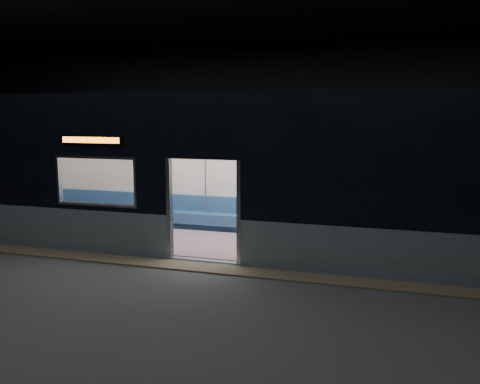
% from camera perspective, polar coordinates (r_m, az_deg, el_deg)
% --- Properties ---
extents(station_floor, '(24.00, 14.00, 0.01)m').
position_cam_1_polar(station_floor, '(9.39, -6.39, -9.47)').
color(station_floor, '#47494C').
rests_on(station_floor, ground).
extents(station_envelope, '(24.00, 14.00, 5.00)m').
position_cam_1_polar(station_envelope, '(8.95, -6.80, 13.46)').
color(station_envelope, black).
rests_on(station_envelope, station_floor).
extents(tactile_strip, '(22.80, 0.50, 0.03)m').
position_cam_1_polar(tactile_strip, '(9.86, -5.11, -8.42)').
color(tactile_strip, '#8C7F59').
rests_on(tactile_strip, station_floor).
extents(metro_car, '(18.00, 3.04, 3.35)m').
position_cam_1_polar(metro_car, '(11.34, -1.42, 3.31)').
color(metro_car, '#93A2AF').
rests_on(metro_car, station_floor).
extents(passenger, '(0.43, 0.71, 1.38)m').
position_cam_1_polar(passenger, '(11.92, 12.94, -1.70)').
color(passenger, black).
rests_on(passenger, metro_car).
extents(handbag, '(0.28, 0.24, 0.14)m').
position_cam_1_polar(handbag, '(11.72, 12.71, -2.48)').
color(handbag, black).
rests_on(handbag, passenger).
extents(transit_map, '(1.05, 0.03, 0.68)m').
position_cam_1_polar(transit_map, '(12.12, 14.00, 1.71)').
color(transit_map, white).
rests_on(transit_map, metro_car).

